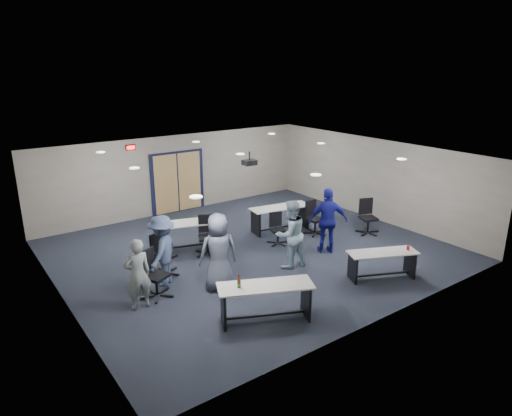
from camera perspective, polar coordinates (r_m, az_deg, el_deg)
floor at (r=12.86m, az=-0.60°, el=-5.35°), size 10.00×10.00×0.00m
back_wall at (r=16.16m, az=-9.87°, el=4.22°), size 10.00×0.04×2.70m
front_wall at (r=9.31m, az=15.62°, el=-6.25°), size 10.00×0.04×2.70m
left_wall at (r=10.52m, az=-23.57°, el=-4.32°), size 0.04×9.00×2.70m
right_wall at (r=15.71m, az=14.49°, el=3.54°), size 0.04×9.00×2.70m
ceiling at (r=12.07m, az=-0.65°, el=6.54°), size 10.00×9.00×0.04m
double_door at (r=16.20m, az=-9.75°, el=3.17°), size 2.00×0.07×2.20m
exit_sign at (r=15.29m, az=-15.41°, el=7.31°), size 0.32×0.07×0.18m
ceiling_projector at (r=12.70m, az=-0.83°, el=5.73°), size 0.35×0.32×0.37m
ceiling_can_lights at (r=12.28m, az=-1.32°, el=6.59°), size 6.24×5.74×0.02m
table_front_left at (r=9.36m, az=1.13°, el=-10.93°), size 2.02×1.39×1.07m
table_front_right at (r=11.53m, az=15.52°, el=-6.29°), size 1.77×1.21×0.80m
table_back_left at (r=12.90m, az=-8.26°, el=-2.83°), size 2.11×1.22×0.81m
table_back_right at (r=14.23m, az=3.05°, el=-0.79°), size 2.00×0.95×0.78m
chair_back_a at (r=11.49m, az=-11.41°, el=-5.74°), size 0.85×0.85×1.06m
chair_back_b at (r=12.49m, az=-6.07°, el=-3.49°), size 0.91×0.91×1.08m
chair_back_c at (r=13.19m, az=2.77°, el=-2.63°), size 0.71×0.71×0.92m
chair_back_d at (r=14.03m, az=7.43°, el=-1.25°), size 0.68×0.68×1.04m
chair_loose_left at (r=10.46m, az=-12.41°, el=-8.10°), size 0.92×0.92×1.10m
chair_loose_right at (r=14.37m, az=13.90°, el=-1.09°), size 0.87×0.87×1.07m
person_gray at (r=10.00m, az=-14.58°, el=-8.01°), size 0.59×0.40×1.58m
person_plaid at (r=10.47m, az=-4.72°, el=-5.50°), size 1.02×0.82×1.83m
person_lightblue at (r=11.60m, az=4.32°, el=-3.28°), size 0.90×0.72×1.78m
person_navy at (r=12.61m, az=8.96°, el=-1.59°), size 1.15×0.92×1.83m
person_back at (r=10.88m, az=-11.61°, el=-5.25°), size 1.25×1.21×1.71m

